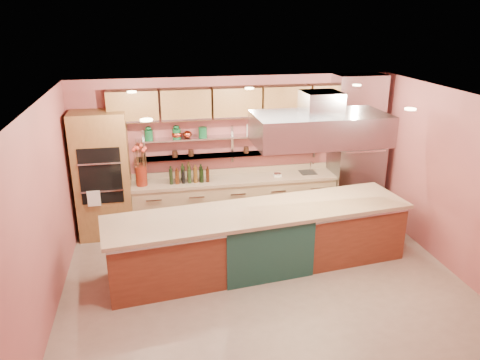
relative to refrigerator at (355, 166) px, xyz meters
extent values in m
cube|color=gray|center=(-2.35, -2.14, -1.06)|extent=(6.00, 5.00, 0.02)
cube|color=black|center=(-2.35, -2.14, 1.75)|extent=(6.00, 5.00, 0.02)
cube|color=#A8524F|center=(-2.35, 0.36, 0.35)|extent=(6.00, 0.04, 2.80)
cube|color=#A8524F|center=(-2.35, -4.64, 0.35)|extent=(6.00, 0.04, 2.80)
cube|color=#A8524F|center=(-5.35, -2.14, 0.35)|extent=(0.04, 5.00, 2.80)
cube|color=#A8524F|center=(0.65, -2.14, 0.35)|extent=(0.04, 5.00, 2.80)
cube|color=brown|center=(-4.80, 0.04, 0.10)|extent=(0.95, 0.64, 2.30)
cube|color=slate|center=(0.00, 0.00, 0.00)|extent=(0.95, 0.72, 2.10)
cube|color=tan|center=(-2.40, 0.06, -0.58)|extent=(3.84, 0.64, 0.93)
cube|color=#B6B7BD|center=(-2.40, 0.23, 0.30)|extent=(3.60, 0.26, 0.03)
cube|color=#B6B7BD|center=(-2.40, 0.23, 0.65)|extent=(3.60, 0.26, 0.03)
cube|color=brown|center=(-2.35, 0.18, 1.30)|extent=(4.60, 0.36, 0.55)
cube|color=#B6B7BD|center=(-1.42, -1.64, 1.20)|extent=(2.00, 1.00, 0.45)
cube|color=#FFE5A5|center=(-2.35, -1.94, 1.72)|extent=(4.00, 2.80, 0.02)
cube|color=brown|center=(-2.32, -1.64, -0.56)|extent=(4.82, 1.58, 0.99)
cylinder|color=maroon|center=(-4.13, 0.01, 0.06)|extent=(0.22, 0.22, 0.36)
cube|color=black|center=(-3.27, 0.01, 0.01)|extent=(0.80, 0.28, 0.25)
cube|color=silver|center=(-1.58, 0.01, -0.08)|extent=(0.16, 0.13, 0.08)
cylinder|color=white|center=(-0.89, 0.11, -0.01)|extent=(0.04, 0.04, 0.23)
ellipsoid|color=#BE422B|center=(-3.25, 0.23, 0.73)|extent=(0.20, 0.20, 0.14)
cylinder|color=#104D27|center=(-2.97, 0.23, 0.76)|extent=(0.18, 0.18, 0.19)
camera|label=1|loc=(-3.91, -8.14, 2.85)|focal=35.00mm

